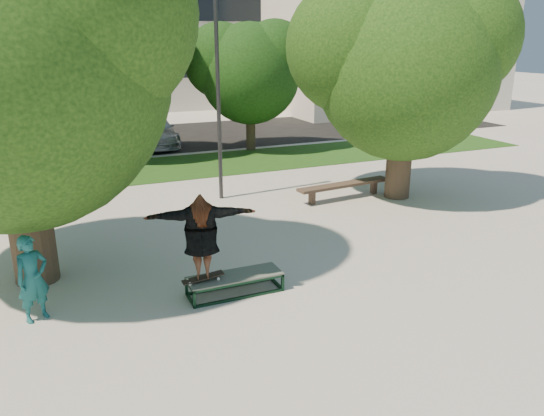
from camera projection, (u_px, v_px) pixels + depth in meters
name	position (u px, v px, depth m)	size (l,w,h in m)	color
ground	(250.00, 265.00, 11.43)	(120.00, 120.00, 0.00)	#B0A9A2
grass_strip	(184.00, 167.00, 20.11)	(30.00, 4.00, 0.02)	#1F4413
asphalt_strip	(130.00, 140.00, 25.41)	(40.00, 8.00, 0.01)	black
tree_right	(402.00, 59.00, 15.11)	(6.24, 5.33, 6.51)	#38281E
bg_tree_mid	(109.00, 56.00, 20.35)	(5.76, 4.92, 6.24)	#38281E
bg_tree_right	(248.00, 67.00, 22.15)	(5.04, 4.31, 5.43)	#38281E
lamppost	(218.00, 93.00, 15.22)	(0.25, 0.15, 6.11)	#2D2D30
side_building	(378.00, 48.00, 36.24)	(15.00, 10.00, 8.00)	beige
grind_box	(235.00, 284.00, 10.10)	(1.80, 0.60, 0.38)	black
skater_rig	(201.00, 237.00, 9.54)	(2.04, 0.95, 1.68)	white
bystander	(33.00, 278.00, 8.99)	(0.56, 0.37, 1.55)	#185B5D
bench	(344.00, 186.00, 16.01)	(3.18, 0.74, 0.48)	#48372B
car_silver_a	(24.00, 138.00, 22.04)	(1.60, 3.97, 1.35)	silver
car_dark	(32.00, 132.00, 22.82)	(1.71, 4.90, 1.61)	black
car_grey	(103.00, 128.00, 24.24)	(2.50, 5.42, 1.51)	#5E5E63
car_silver_b	(153.00, 130.00, 24.05)	(1.86, 4.56, 1.32)	#B3B4B9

